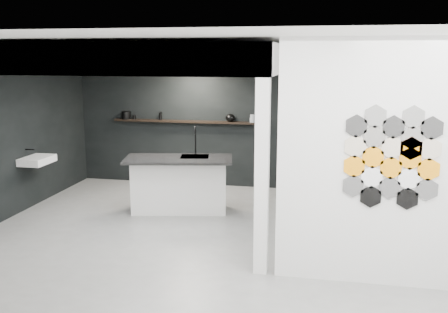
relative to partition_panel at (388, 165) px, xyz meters
The scene contains 17 objects.
floor 2.82m from the partition_panel, 155.80° to the left, with size 7.00×6.00×0.01m, color slate.
partition_panel is the anchor object (origin of this frame).
bay_clad_back 5.31m from the partition_panel, 131.60° to the left, with size 4.40×0.04×2.35m, color black.
bay_clad_left 6.04m from the partition_panel, 160.65° to the left, with size 0.04×4.00×2.35m, color black.
bulkhead 4.21m from the partition_panel, 150.43° to the left, with size 4.40×4.00×0.40m, color silver.
corner_column 1.42m from the partition_panel, behind, with size 0.16×0.16×2.35m, color silver.
fascia_beam 3.71m from the partition_panel, behind, with size 4.40×0.16×0.40m, color silver.
wall_basin 5.78m from the partition_panel, 161.77° to the left, with size 0.40×0.60×0.12m, color silver.
display_shelf 5.17m from the partition_panel, 131.55° to the left, with size 3.00×0.15×0.04m, color black.
kitchen_island 3.85m from the partition_panel, 145.02° to the left, with size 1.88×1.10×1.42m.
stockpot 6.08m from the partition_panel, 140.49° to the left, with size 0.19×0.19×0.16m, color black.
kettle 4.62m from the partition_panel, 123.13° to the left, with size 0.18×0.18×0.16m, color black.
glass_bowl 4.39m from the partition_panel, 118.23° to the left, with size 0.12×0.12×0.09m, color gray.
glass_vase 4.39m from the partition_panel, 118.23° to the left, with size 0.11×0.11×0.15m, color gray.
bottle_dark 5.53m from the partition_panel, 135.68° to the left, with size 0.06×0.06×0.16m, color black.
utensil_cup 5.94m from the partition_panel, 139.43° to the left, with size 0.07×0.07×0.09m, color black.
hex_tile_cluster 0.14m from the partition_panel, 68.73° to the right, with size 1.04×0.02×1.16m.
Camera 1 is at (1.52, -6.67, 2.60)m, focal length 40.00 mm.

